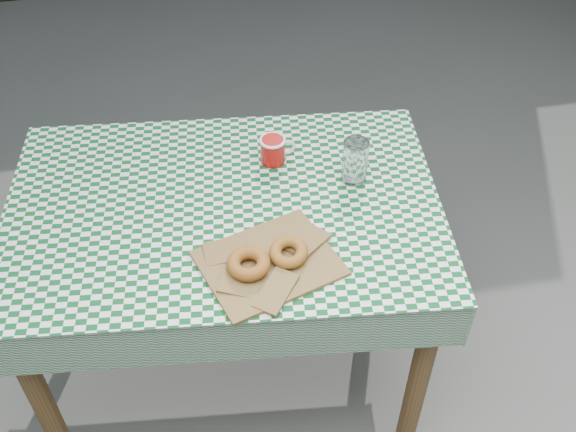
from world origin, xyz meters
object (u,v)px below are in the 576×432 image
object	(u,v)px
coffee_mug	(273,150)
drinking_glass	(355,161)
paper_bag	(269,262)
table	(231,294)

from	to	relation	value
coffee_mug	drinking_glass	size ratio (longest dim) A/B	1.08
paper_bag	coffee_mug	world-z (taller)	coffee_mug
table	drinking_glass	size ratio (longest dim) A/B	8.97
drinking_glass	coffee_mug	bearing A→B (deg)	149.99
table	coffee_mug	world-z (taller)	coffee_mug
coffee_mug	drinking_glass	distance (m)	0.24
table	coffee_mug	bearing A→B (deg)	50.26
paper_bag	drinking_glass	world-z (taller)	drinking_glass
paper_bag	table	bearing A→B (deg)	110.11
paper_bag	coffee_mug	xyz separation A→B (m)	(0.08, 0.40, 0.03)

